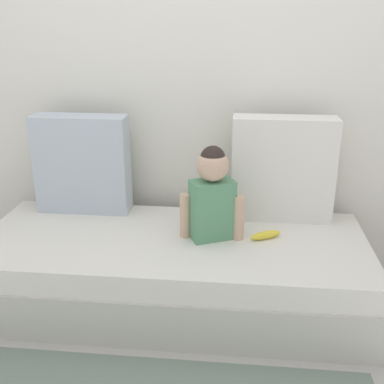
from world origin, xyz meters
name	(u,v)px	position (x,y,z in m)	size (l,w,h in m)	color
ground_plane	(174,299)	(0.00, 0.00, 0.00)	(12.00, 12.00, 0.00)	#B2ADA3
back_wall	(185,74)	(0.00, 0.55, 1.11)	(5.20, 0.10, 2.21)	silver
couch	(173,270)	(0.00, 0.00, 0.18)	(2.00, 0.83, 0.36)	beige
throw_pillow_left	(82,164)	(-0.55, 0.32, 0.64)	(0.52, 0.16, 0.55)	#B2BCC6
throw_pillow_right	(282,169)	(0.55, 0.32, 0.64)	(0.54, 0.16, 0.56)	silver
toddler	(212,193)	(0.19, 0.02, 0.60)	(0.32, 0.20, 0.48)	#568E66
banana	(266,235)	(0.46, 0.04, 0.38)	(0.17, 0.04, 0.04)	yellow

